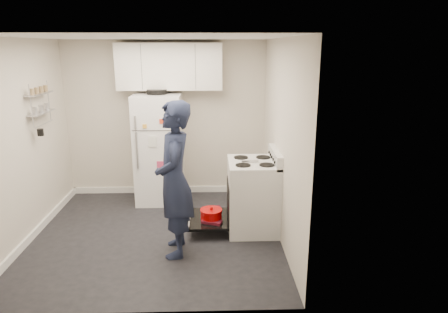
{
  "coord_description": "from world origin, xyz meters",
  "views": [
    {
      "loc": [
        0.73,
        -4.82,
        2.4
      ],
      "look_at": [
        0.89,
        0.04,
        1.05
      ],
      "focal_mm": 32.0,
      "sensor_mm": 36.0,
      "label": 1
    }
  ],
  "objects_px": {
    "open_oven_door": "(209,217)",
    "refrigerator": "(159,148)",
    "electric_range": "(252,196)",
    "person": "(174,180)"
  },
  "relations": [
    {
      "from": "refrigerator",
      "to": "person",
      "type": "bearing_deg",
      "value": -77.24
    },
    {
      "from": "refrigerator",
      "to": "person",
      "type": "distance_m",
      "value": 1.75
    },
    {
      "from": "open_oven_door",
      "to": "electric_range",
      "type": "bearing_deg",
      "value": 2.7
    },
    {
      "from": "open_oven_door",
      "to": "refrigerator",
      "type": "distance_m",
      "value": 1.53
    },
    {
      "from": "electric_range",
      "to": "refrigerator",
      "type": "height_order",
      "value": "refrigerator"
    },
    {
      "from": "open_oven_door",
      "to": "person",
      "type": "relative_size",
      "value": 0.39
    },
    {
      "from": "open_oven_door",
      "to": "refrigerator",
      "type": "relative_size",
      "value": 0.4
    },
    {
      "from": "refrigerator",
      "to": "person",
      "type": "height_order",
      "value": "person"
    },
    {
      "from": "refrigerator",
      "to": "person",
      "type": "xyz_separation_m",
      "value": [
        0.39,
        -1.71,
        0.06
      ]
    },
    {
      "from": "electric_range",
      "to": "person",
      "type": "xyz_separation_m",
      "value": [
        -0.96,
        -0.61,
        0.45
      ]
    }
  ]
}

